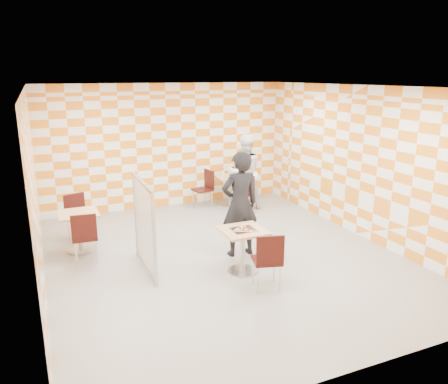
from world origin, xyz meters
The scene contains 15 objects.
room_shell centered at (0.00, 0.54, 1.50)m, with size 7.00×7.00×7.00m.
main_table centered at (0.04, -0.72, 0.51)m, with size 0.70×0.70×0.75m.
second_table centered at (1.42, 2.89, 0.51)m, with size 0.70×0.70×0.75m.
empty_table centered at (-2.34, 1.28, 0.51)m, with size 0.70×0.70×0.75m.
chair_main_front centered at (0.11, -1.45, 0.54)m, with size 0.52×0.53×0.92m.
chair_second_front centered at (1.50, 2.18, 0.54)m, with size 0.56×0.56×0.92m.
chair_second_side centered at (0.81, 3.00, 0.54)m, with size 0.50×0.49×0.92m.
chair_empty_near centered at (-2.31, 0.66, 0.54)m, with size 0.46×0.47×0.92m.
chair_empty_far centered at (-2.31, 1.92, 0.54)m, with size 0.54×0.54×0.92m.
partition centered at (-1.42, -0.01, 0.79)m, with size 0.08×1.38×1.55m.
man_dark centered at (0.31, -0.02, 0.96)m, with size 0.70×0.46×1.91m, color black.
man_white centered at (1.62, 2.48, 0.91)m, with size 0.88×0.69×1.82m, color white.
pizza_on_foil centered at (0.04, -0.73, 0.77)m, with size 0.40×0.40×0.04m.
sport_bottle centered at (1.25, 2.93, 0.84)m, with size 0.06×0.06×0.20m.
soda_bottle centered at (1.54, 3.00, 0.85)m, with size 0.07×0.07×0.23m.
Camera 1 is at (-2.89, -6.76, 3.20)m, focal length 35.00 mm.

